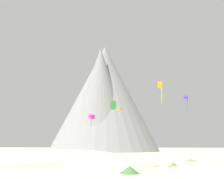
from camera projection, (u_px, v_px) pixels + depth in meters
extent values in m
plane|color=#CCBA8E|center=(61.00, 174.00, 27.15)|extent=(400.00, 400.00, 0.00)
ellipsoid|color=#CCBA8E|center=(224.00, 173.00, 28.01)|extent=(17.24, 17.51, 1.80)
ellipsoid|color=#CCBA8E|center=(110.00, 166.00, 37.24)|extent=(18.06, 16.66, 2.01)
ellipsoid|color=#CCBA8E|center=(55.00, 163.00, 43.20)|extent=(31.92, 28.04, 4.31)
cone|color=#386633|center=(130.00, 170.00, 27.53)|extent=(2.58, 2.58, 0.79)
cone|color=#668C4C|center=(139.00, 165.00, 34.35)|extent=(2.87, 2.87, 0.63)
cone|color=#568442|center=(191.00, 160.00, 47.23)|extent=(2.61, 2.61, 0.44)
cone|color=#477238|center=(173.00, 165.00, 34.44)|extent=(1.62, 1.62, 0.73)
cone|color=#386633|center=(115.00, 166.00, 33.29)|extent=(1.60, 1.60, 0.70)
cone|color=slate|center=(105.00, 97.00, 118.92)|extent=(55.58, 55.58, 47.34)
cone|color=slate|center=(100.00, 98.00, 111.29)|extent=(39.51, 39.51, 43.99)
cube|color=#D1339E|center=(92.00, 118.00, 72.18)|extent=(1.88, 1.87, 0.87)
cube|color=#D1339E|center=(92.00, 115.00, 72.31)|extent=(1.88, 1.87, 0.87)
cylinder|color=blue|center=(91.00, 123.00, 71.89)|extent=(0.14, 0.25, 2.41)
cube|color=orange|center=(119.00, 110.00, 85.40)|extent=(1.35, 1.33, 0.55)
cube|color=orange|center=(119.00, 108.00, 85.50)|extent=(1.35, 1.33, 0.55)
cylinder|color=#8CD133|center=(119.00, 114.00, 85.14)|extent=(0.16, 0.36, 2.22)
cube|color=#5138B2|center=(186.00, 99.00, 60.13)|extent=(1.10, 1.10, 0.40)
cube|color=#5138B2|center=(186.00, 97.00, 60.25)|extent=(1.10, 1.10, 0.40)
cylinder|color=#5138B2|center=(187.00, 106.00, 59.78)|extent=(0.47, 0.24, 2.98)
cone|color=green|center=(113.00, 105.00, 66.77)|extent=(1.91, 2.51, 2.45)
cube|color=yellow|center=(160.00, 85.00, 49.44)|extent=(0.86, 0.75, 1.32)
cylinder|color=yellow|center=(162.00, 96.00, 49.00)|extent=(0.15, 0.25, 2.87)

